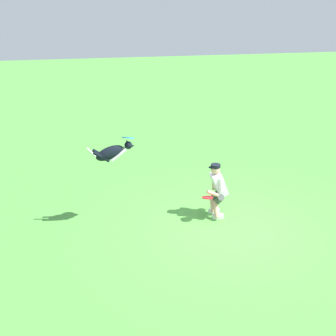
{
  "coord_description": "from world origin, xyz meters",
  "views": [
    {
      "loc": [
        3.1,
        7.95,
        4.78
      ],
      "look_at": [
        1.22,
        -0.79,
        1.27
      ],
      "focal_mm": 46.62,
      "sensor_mm": 36.0,
      "label": 1
    }
  ],
  "objects_px": {
    "dog": "(112,152)",
    "frisbee_held": "(208,197)",
    "frisbee_flying": "(128,138)",
    "person": "(217,188)"
  },
  "relations": [
    {
      "from": "dog",
      "to": "frisbee_flying",
      "type": "bearing_deg",
      "value": 0.16
    },
    {
      "from": "person",
      "to": "frisbee_held",
      "type": "xyz_separation_m",
      "value": [
        0.3,
        0.24,
        -0.09
      ]
    },
    {
      "from": "dog",
      "to": "frisbee_flying",
      "type": "xyz_separation_m",
      "value": [
        -0.35,
        -0.02,
        0.3
      ]
    },
    {
      "from": "person",
      "to": "dog",
      "type": "height_order",
      "value": "dog"
    },
    {
      "from": "dog",
      "to": "frisbee_held",
      "type": "height_order",
      "value": "dog"
    },
    {
      "from": "person",
      "to": "dog",
      "type": "distance_m",
      "value": 2.56
    },
    {
      "from": "dog",
      "to": "frisbee_flying",
      "type": "height_order",
      "value": "frisbee_flying"
    },
    {
      "from": "frisbee_held",
      "to": "frisbee_flying",
      "type": "bearing_deg",
      "value": -13.0
    },
    {
      "from": "dog",
      "to": "frisbee_held",
      "type": "bearing_deg",
      "value": -13.02
    },
    {
      "from": "frisbee_flying",
      "to": "frisbee_held",
      "type": "height_order",
      "value": "frisbee_flying"
    }
  ]
}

